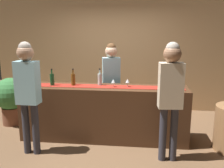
{
  "coord_description": "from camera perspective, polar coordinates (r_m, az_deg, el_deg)",
  "views": [
    {
      "loc": [
        0.62,
        -4.11,
        1.9
      ],
      "look_at": [
        0.15,
        0.0,
        1.02
      ],
      "focal_mm": 38.99,
      "sensor_mm": 36.0,
      "label": 1
    }
  ],
  "objects": [
    {
      "name": "wine_glass_mid_counter",
      "position": [
        4.19,
        0.31,
        0.66
      ],
      "size": [
        0.07,
        0.07,
        0.14
      ],
      "color": "silver",
      "rests_on": "bar_counter"
    },
    {
      "name": "customer_sipping",
      "position": [
        3.57,
        13.58,
        -1.1
      ],
      "size": [
        0.36,
        0.25,
        1.77
      ],
      "rotation": [
        0.0,
        0.0,
        0.08
      ],
      "color": "#33333D",
      "rests_on": "ground"
    },
    {
      "name": "ground_plane",
      "position": [
        4.57,
        -1.94,
        -12.54
      ],
      "size": [
        10.0,
        10.0,
        0.0
      ],
      "primitive_type": "plane",
      "color": "brown"
    },
    {
      "name": "bartender",
      "position": [
        4.8,
        -0.18,
        1.83
      ],
      "size": [
        0.38,
        0.27,
        1.7
      ],
      "rotation": [
        0.0,
        0.0,
        3.37
      ],
      "color": "#26262B",
      "rests_on": "ground"
    },
    {
      "name": "potted_plant_tall",
      "position": [
        5.48,
        -22.56,
        -2.96
      ],
      "size": [
        0.67,
        0.67,
        0.98
      ],
      "color": "brown",
      "rests_on": "ground"
    },
    {
      "name": "customer_browsing",
      "position": [
        3.9,
        -19.17,
        -0.4
      ],
      "size": [
        0.35,
        0.25,
        1.77
      ],
      "rotation": [
        0.0,
        0.0,
        -0.05
      ],
      "color": "#33333D",
      "rests_on": "ground"
    },
    {
      "name": "counter_runner_cloth",
      "position": [
        4.26,
        -2.03,
        -0.57
      ],
      "size": [
        2.78,
        0.28,
        0.01
      ],
      "primitive_type": "cube",
      "color": "maroon",
      "rests_on": "bar_counter"
    },
    {
      "name": "wine_glass_far_end",
      "position": [
        4.14,
        12.13,
        0.25
      ],
      "size": [
        0.07,
        0.07,
        0.14
      ],
      "color": "silver",
      "rests_on": "bar_counter"
    },
    {
      "name": "wine_glass_near_customer",
      "position": [
        4.21,
        3.67,
        0.69
      ],
      "size": [
        0.07,
        0.07,
        0.14
      ],
      "color": "silver",
      "rests_on": "bar_counter"
    },
    {
      "name": "bar_counter",
      "position": [
        4.39,
        -1.98,
        -6.78
      ],
      "size": [
        2.93,
        0.6,
        0.97
      ],
      "primitive_type": "cube",
      "color": "#472B19",
      "rests_on": "ground"
    },
    {
      "name": "back_wall",
      "position": [
        6.06,
        0.6,
        7.79
      ],
      "size": [
        6.0,
        0.12,
        2.9
      ],
      "primitive_type": "cube",
      "color": "tan",
      "rests_on": "ground"
    },
    {
      "name": "wine_bottle_amber",
      "position": [
        4.38,
        -9.08,
        1.12
      ],
      "size": [
        0.07,
        0.07,
        0.3
      ],
      "color": "brown",
      "rests_on": "bar_counter"
    },
    {
      "name": "wine_bottle_green",
      "position": [
        4.45,
        -13.87,
        1.09
      ],
      "size": [
        0.07,
        0.07,
        0.3
      ],
      "color": "#194723",
      "rests_on": "bar_counter"
    },
    {
      "name": "wine_bottle_clear",
      "position": [
        4.34,
        -2.88,
        1.16
      ],
      "size": [
        0.07,
        0.07,
        0.3
      ],
      "color": "#B2C6C1",
      "rests_on": "bar_counter"
    }
  ]
}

